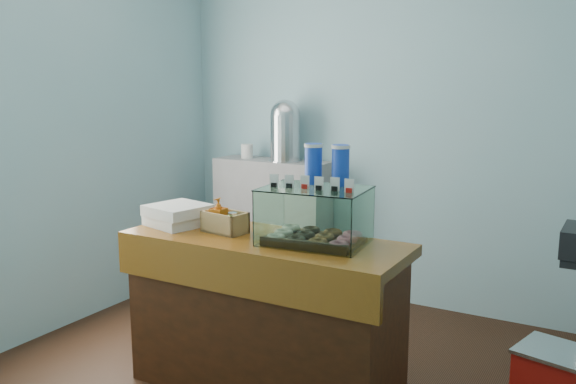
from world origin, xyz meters
The scene contains 8 objects.
ground centered at (0.00, 0.00, 0.00)m, with size 3.50×3.50×0.00m, color black.
room_shell centered at (0.03, 0.01, 1.71)m, with size 3.54×3.04×2.82m.
counter centered at (0.00, -0.25, 0.46)m, with size 1.60×0.60×0.90m.
back_shelf centered at (-0.90, 1.32, 0.55)m, with size 1.00×0.32×1.10m, color gray.
display_case centered at (0.29, -0.17, 1.07)m, with size 0.58×0.45×0.52m.
condiment_crate centered at (-0.27, -0.25, 0.97)m, with size 0.27×0.19×0.19m.
pastry_boxes centered at (-0.60, -0.25, 0.96)m, with size 0.39×0.39×0.13m.
coffee_urn centered at (-0.76, 1.30, 1.36)m, with size 0.27×0.27×0.50m.
Camera 1 is at (1.73, -3.01, 1.75)m, focal length 38.00 mm.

